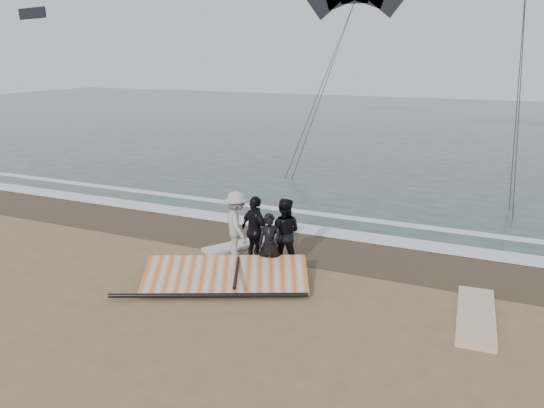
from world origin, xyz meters
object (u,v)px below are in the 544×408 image
(man_main, at_px, (270,244))
(board_cream, at_px, (239,245))
(sail_rig, at_px, (226,276))
(board_white, at_px, (476,316))

(man_main, xyz_separation_m, board_cream, (-1.60, 1.44, -0.74))
(board_cream, distance_m, sail_rig, 2.55)
(board_white, distance_m, sail_rig, 5.58)
(man_main, relative_size, board_cream, 0.73)
(man_main, bearing_deg, board_white, -23.17)
(board_cream, bearing_deg, sail_rig, -38.02)
(board_white, bearing_deg, man_main, 172.24)
(man_main, distance_m, sail_rig, 1.32)
(man_main, height_order, sail_rig, man_main)
(board_white, height_order, sail_rig, sail_rig)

